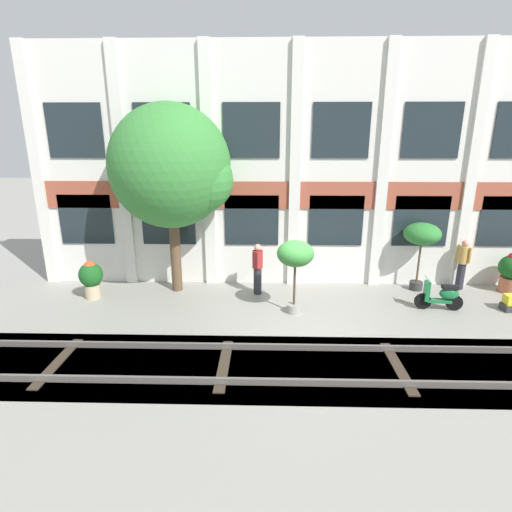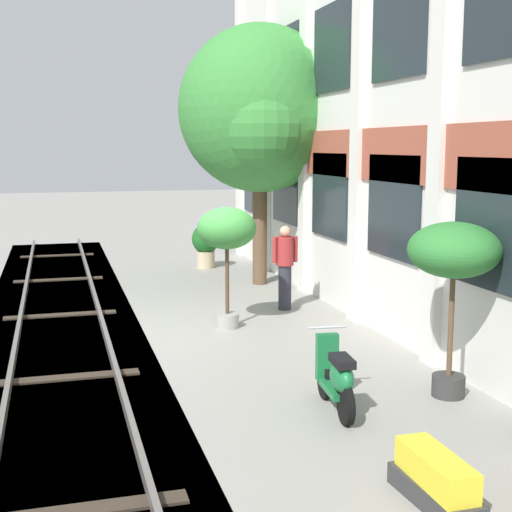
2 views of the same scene
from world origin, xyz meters
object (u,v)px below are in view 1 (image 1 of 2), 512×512
Objects in this scene: potted_plant_tall_urn at (422,237)px; resident_by_doorway at (258,267)px; broadleaf_tree at (171,170)px; resident_watching_tracks at (462,263)px; scooter_near_curb at (442,296)px; potted_plant_stone_basin at (91,277)px; potted_plant_low_pan at (295,257)px.

potted_plant_tall_urn reaches higher than resident_by_doorway.
broadleaf_tree is 10.04m from resident_watching_tracks.
broadleaf_tree reaches higher than scooter_near_curb.
potted_plant_tall_urn reaches higher than resident_watching_tracks.
resident_by_doorway is (2.71, -0.26, -3.07)m from broadleaf_tree.
scooter_near_curb is 0.82× the size of resident_by_doorway.
resident_watching_tracks is at bearing 4.70° from potted_plant_tall_urn.
broadleaf_tree is 3.55× the size of resident_by_doorway.
scooter_near_curb is 5.62m from resident_by_doorway.
potted_plant_tall_urn is 1.77m from resident_watching_tracks.
resident_by_doorway is 0.99× the size of resident_watching_tracks.
broadleaf_tree is at bearing 16.75° from potted_plant_stone_basin.
potted_plant_stone_basin is at bearing 3.16° from resident_by_doorway.
potted_plant_low_pan is 1.27× the size of resident_watching_tracks.
scooter_near_curb is (8.20, -1.40, -3.54)m from broadleaf_tree.
resident_by_doorway is (-1.10, 1.45, -0.80)m from potted_plant_low_pan.
potted_plant_stone_basin is at bearing 2.29° from scooter_near_curb.
potted_plant_stone_basin is 10.72m from potted_plant_tall_urn.
resident_watching_tracks is at bearing 5.31° from potted_plant_stone_basin.
broadleaf_tree is at bearing -7.88° from resident_by_doorway.
potted_plant_low_pan reaches higher than scooter_near_curb.
potted_plant_low_pan is (3.81, -1.71, -2.26)m from broadleaf_tree.
potted_plant_stone_basin is 6.51m from potted_plant_low_pan.
potted_plant_stone_basin is 10.77m from scooter_near_curb.
potted_plant_stone_basin is 0.73× the size of resident_by_doorway.
broadleaf_tree reaches higher than potted_plant_stone_basin.
potted_plant_tall_urn is at bearing 1.67° from broadleaf_tree.
potted_plant_stone_basin is 12.16m from resident_watching_tracks.
resident_by_doorway is at bearing -174.68° from potted_plant_tall_urn.
resident_watching_tracks is at bearing -177.13° from resident_by_doorway.
scooter_near_curb is (4.39, 0.31, -1.27)m from potted_plant_low_pan.
potted_plant_stone_basin is 5.29m from resident_by_doorway.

